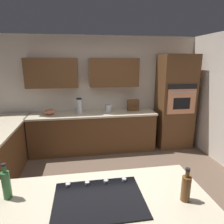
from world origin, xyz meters
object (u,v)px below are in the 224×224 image
object	(u,v)px
oil_bottle	(6,184)
cooktop	(99,199)
spice_rack	(133,105)
kettle	(108,108)
second_bottle	(186,188)
wall_oven	(175,102)
blender	(79,107)
mixing_bowl	(49,112)

from	to	relation	value
oil_bottle	cooktop	bearing A→B (deg)	169.14
spice_rack	oil_bottle	size ratio (longest dim) A/B	0.83
cooktop	oil_bottle	distance (m)	0.80
kettle	second_bottle	distance (m)	3.05
wall_oven	blender	world-z (taller)	wall_oven
wall_oven	oil_bottle	size ratio (longest dim) A/B	6.70
cooktop	blender	world-z (taller)	blender
cooktop	kettle	world-z (taller)	kettle
mixing_bowl	kettle	xyz separation A→B (m)	(-1.30, 0.00, 0.03)
mixing_bowl	kettle	distance (m)	1.30
wall_oven	kettle	distance (m)	1.60
kettle	cooktop	bearing A→B (deg)	80.58
mixing_bowl	kettle	world-z (taller)	kettle
cooktop	blender	distance (m)	2.94
blender	oil_bottle	distance (m)	2.85
blender	second_bottle	bearing A→B (deg)	106.24
spice_rack	oil_bottle	xyz separation A→B (m)	(1.86, 2.83, 0.00)
cooktop	second_bottle	size ratio (longest dim) A/B	2.54
oil_bottle	blender	bearing A→B (deg)	-102.35
wall_oven	cooktop	size ratio (longest dim) A/B	2.88
blender	second_bottle	world-z (taller)	blender
wall_oven	oil_bottle	xyz separation A→B (m)	(2.86, 2.75, -0.06)
mixing_bowl	oil_bottle	world-z (taller)	oil_bottle
blender	second_bottle	distance (m)	3.17
blender	mixing_bowl	distance (m)	0.66
cooktop	second_bottle	xyz separation A→B (m)	(-0.72, 0.12, 0.11)
cooktop	second_bottle	distance (m)	0.74
mixing_bowl	spice_rack	bearing A→B (deg)	-178.49
wall_oven	second_bottle	distance (m)	3.31
kettle	oil_bottle	world-z (taller)	oil_bottle
kettle	blender	bearing A→B (deg)	0.00
wall_oven	oil_bottle	world-z (taller)	wall_oven
spice_rack	wall_oven	bearing A→B (deg)	175.21
second_bottle	kettle	bearing A→B (deg)	-85.55
oil_bottle	wall_oven	bearing A→B (deg)	-136.14
cooktop	blender	xyz separation A→B (m)	(0.16, -2.93, 0.14)
wall_oven	spice_rack	bearing A→B (deg)	-4.79
oil_bottle	spice_rack	bearing A→B (deg)	-123.29
cooktop	blender	size ratio (longest dim) A/B	2.20
cooktop	oil_bottle	world-z (taller)	oil_bottle
blender	spice_rack	world-z (taller)	blender
mixing_bowl	oil_bottle	size ratio (longest dim) A/B	0.71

